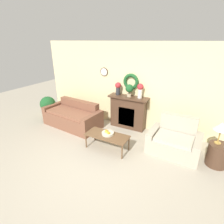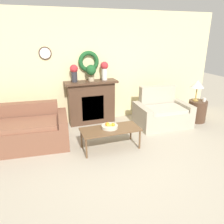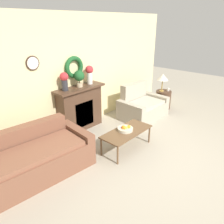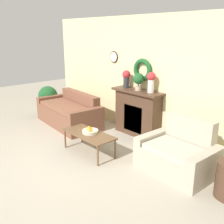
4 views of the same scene
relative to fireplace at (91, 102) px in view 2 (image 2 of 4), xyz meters
name	(u,v)px [view 2 (image 2 of 4)]	position (x,y,z in m)	size (l,w,h in m)	color
ground_plane	(135,172)	(0.13, -2.33, -0.54)	(16.00, 16.00, 0.00)	#ADA38E
wall_back	(93,68)	(0.13, 0.21, 0.81)	(6.80, 0.17, 2.70)	beige
fireplace	(91,102)	(0.00, 0.00, 0.00)	(1.28, 0.41, 1.08)	#4C3323
couch_left	(18,132)	(-1.70, -0.75, -0.23)	(2.02, 1.10, 0.81)	brown
loveseat_right	(162,113)	(1.61, -0.71, -0.24)	(1.31, 0.94, 0.92)	#B2A893
coffee_table	(110,131)	(0.01, -1.44, -0.16)	(1.15, 0.51, 0.42)	brown
fruit_bowl	(109,126)	(0.01, -1.40, -0.08)	(0.32, 0.32, 0.12)	beige
side_table_by_loveseat	(197,111)	(2.59, -0.82, -0.27)	(0.46, 0.46, 0.55)	#4C3323
table_lamp	(198,84)	(2.53, -0.78, 0.42)	(0.33, 0.33, 0.52)	#B28E42
mug	(204,100)	(2.69, -0.90, 0.05)	(0.08, 0.08, 0.09)	silver
vase_on_mantel_left	(74,72)	(-0.39, 0.01, 0.77)	(0.19, 0.19, 0.41)	#2D2D33
vase_on_mantel_right	(104,69)	(0.36, 0.01, 0.79)	(0.19, 0.19, 0.45)	silver
potted_plant_on_mantel	(91,71)	(0.02, -0.01, 0.77)	(0.24, 0.24, 0.39)	tan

